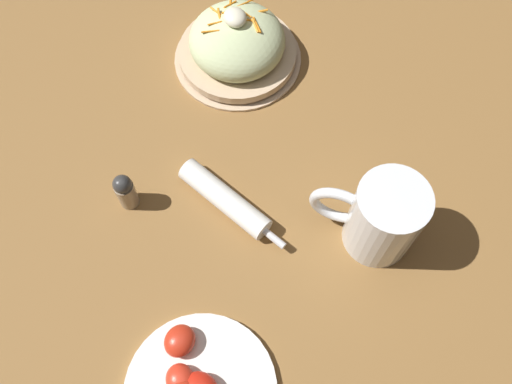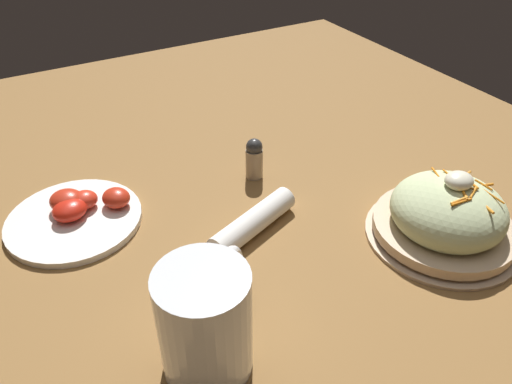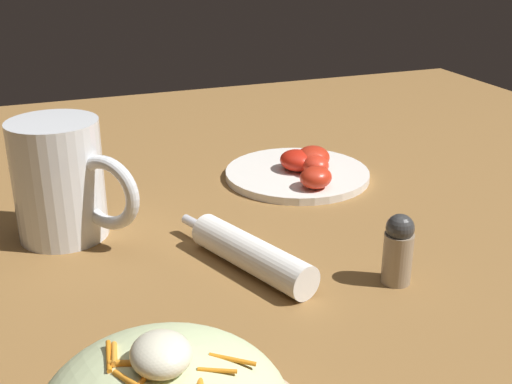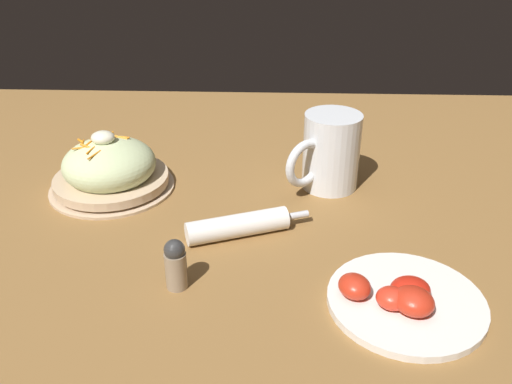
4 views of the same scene
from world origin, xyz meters
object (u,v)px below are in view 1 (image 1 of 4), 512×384
(beer_mug, at_px, (381,220))
(salt_shaker, at_px, (125,191))
(salad_plate, at_px, (237,45))
(napkin_roll, at_px, (226,199))

(beer_mug, bearing_deg, salt_shaker, -127.16)
(beer_mug, height_order, salt_shaker, beer_mug)
(salad_plate, distance_m, salt_shaker, 0.31)
(napkin_roll, relative_size, salt_shaker, 2.61)
(beer_mug, distance_m, salt_shaker, 0.36)
(salad_plate, xyz_separation_m, napkin_roll, (0.23, -0.14, -0.02))
(salad_plate, bearing_deg, salt_shaker, -59.09)
(napkin_roll, bearing_deg, beer_mug, 48.49)
(salt_shaker, bearing_deg, napkin_roll, 59.54)
(salad_plate, xyz_separation_m, salt_shaker, (0.16, -0.26, -0.00))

